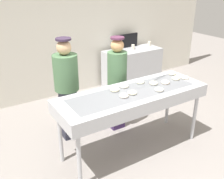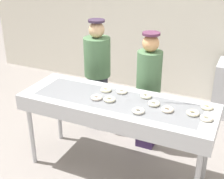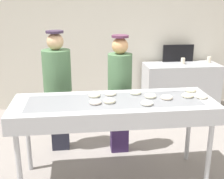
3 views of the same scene
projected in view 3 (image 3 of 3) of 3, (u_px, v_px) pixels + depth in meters
The scene contains 20 objects.
ground_plane at pixel (114, 177), 3.49m from camera, with size 16.00×16.00×0.00m, color gray.
back_wall at pixel (97, 24), 5.43m from camera, with size 8.00×0.12×3.23m, color silver.
fryer_conveyor at pixel (114, 109), 3.23m from camera, with size 2.24×0.77×0.98m.
sugar_donut_0 at pixel (110, 101), 3.14m from camera, with size 0.13×0.13×0.04m, color #EDE7C5.
sugar_donut_1 at pixel (111, 93), 3.38m from camera, with size 0.13×0.13×0.04m, color white.
sugar_donut_2 at pixel (150, 96), 3.30m from camera, with size 0.13×0.13×0.04m, color #EDE8C8.
sugar_donut_3 at pixel (147, 103), 3.07m from camera, with size 0.13×0.13×0.04m, color white.
sugar_donut_4 at pixel (202, 96), 3.28m from camera, with size 0.13×0.13×0.04m, color white.
sugar_donut_5 at pixel (188, 95), 3.31m from camera, with size 0.13×0.13×0.04m, color #FAF1CC.
sugar_donut_6 at pixel (94, 95), 3.33m from camera, with size 0.13×0.13×0.04m, color #F5EEC8.
sugar_donut_7 at pixel (95, 102), 3.10m from camera, with size 0.13×0.13×0.04m, color #F1E1D0.
sugar_donut_8 at pixel (191, 90), 3.51m from camera, with size 0.13×0.13×0.04m, color #F6EBC2.
sugar_donut_9 at pixel (167, 97), 3.25m from camera, with size 0.13×0.13×0.04m, color #FDEBD0.
sugar_donut_10 at pixel (136, 92), 3.42m from camera, with size 0.13×0.13×0.04m, color #EDEEC9.
worker_baker at pixel (120, 89), 3.87m from camera, with size 0.32×0.32×1.62m.
worker_assistant at pixel (58, 83), 3.91m from camera, with size 0.38×0.38×1.67m.
prep_counter at pixel (180, 87), 5.53m from camera, with size 1.39×0.59×0.90m, color #B7BABF.
paper_cup_0 at pixel (209, 60), 5.51m from camera, with size 0.08×0.08×0.11m, color beige.
paper_cup_1 at pixel (183, 61), 5.40m from camera, with size 0.08×0.08×0.11m, color beige.
menu_display at pixel (178, 53), 5.58m from camera, with size 0.60×0.04×0.33m, color black.
Camera 3 is at (-0.39, -3.00, 2.05)m, focal length 46.54 mm.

